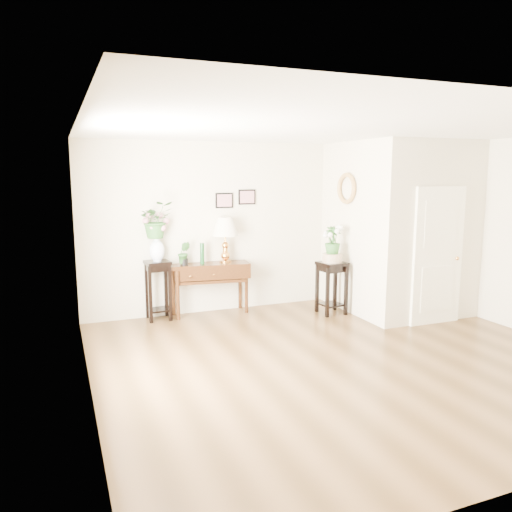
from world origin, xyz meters
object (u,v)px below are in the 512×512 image
table_lamp (225,241)px  plant_stand_a (158,290)px  plant_stand_b (331,288)px  console_table (210,289)px

table_lamp → plant_stand_a: 1.33m
plant_stand_a → plant_stand_b: size_ratio=1.09×
console_table → plant_stand_a: (-0.85, 0.00, 0.05)m
table_lamp → plant_stand_b: (1.59, -0.72, -0.77)m
console_table → plant_stand_a: size_ratio=1.35×
plant_stand_b → table_lamp: bearing=155.8°
table_lamp → plant_stand_b: 1.91m
table_lamp → plant_stand_b: bearing=-24.2°
console_table → table_lamp: (0.27, 0.00, 0.77)m
console_table → table_lamp: 0.82m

